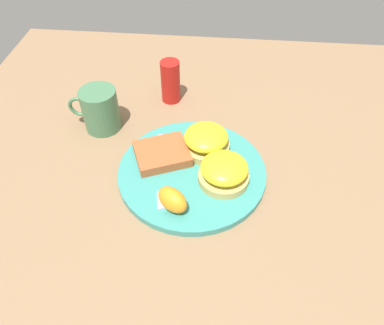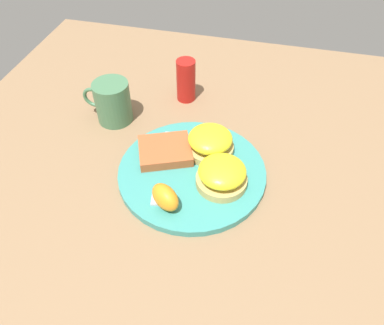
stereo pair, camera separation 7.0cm
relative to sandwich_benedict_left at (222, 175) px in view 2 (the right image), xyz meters
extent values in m
plane|color=#846647|center=(0.06, -0.02, -0.04)|extent=(1.10, 1.10, 0.00)
cylinder|color=teal|center=(0.06, -0.02, -0.03)|extent=(0.28, 0.28, 0.01)
cylinder|color=tan|center=(0.00, 0.00, -0.02)|extent=(0.09, 0.09, 0.02)
ellipsoid|color=yellow|center=(0.00, 0.00, 0.01)|extent=(0.09, 0.09, 0.03)
cylinder|color=tan|center=(0.04, -0.08, -0.02)|extent=(0.09, 0.09, 0.02)
ellipsoid|color=yellow|center=(0.04, -0.08, 0.01)|extent=(0.09, 0.09, 0.03)
cube|color=#AB522B|center=(0.12, -0.05, -0.01)|extent=(0.13, 0.12, 0.02)
ellipsoid|color=orange|center=(0.09, 0.07, 0.00)|extent=(0.07, 0.06, 0.04)
cube|color=silver|center=(0.13, -0.06, -0.02)|extent=(0.03, 0.10, 0.00)
cube|color=silver|center=(0.10, 0.06, -0.02)|extent=(0.03, 0.04, 0.00)
cylinder|color=#42704C|center=(0.27, -0.14, 0.01)|extent=(0.08, 0.08, 0.09)
torus|color=#42704C|center=(0.31, -0.14, 0.01)|extent=(0.05, 0.01, 0.05)
cylinder|color=#B21914|center=(0.13, -0.26, 0.01)|extent=(0.04, 0.04, 0.10)
camera|label=1|loc=(0.01, 0.46, 0.50)|focal=35.00mm
camera|label=2|loc=(-0.06, 0.45, 0.50)|focal=35.00mm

